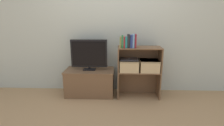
# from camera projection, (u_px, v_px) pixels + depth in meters

# --- Properties ---
(ground_plane) EXTENTS (16.00, 16.00, 0.00)m
(ground_plane) POSITION_uv_depth(u_px,v_px,m) (112.00, 100.00, 3.07)
(ground_plane) COLOR #A37F56
(wall_back) EXTENTS (10.00, 0.05, 2.40)m
(wall_back) POSITION_uv_depth(u_px,v_px,m) (113.00, 29.00, 3.25)
(wall_back) COLOR #B2BCB2
(wall_back) RESTS_ON ground_plane
(tv_stand) EXTENTS (0.89, 0.48, 0.48)m
(tv_stand) POSITION_uv_depth(u_px,v_px,m) (90.00, 82.00, 3.25)
(tv_stand) COLOR brown
(tv_stand) RESTS_ON ground_plane
(tv) EXTENTS (0.65, 0.14, 0.55)m
(tv) POSITION_uv_depth(u_px,v_px,m) (89.00, 54.00, 3.11)
(tv) COLOR black
(tv) RESTS_ON tv_stand
(bookshelf_lower_tier) EXTENTS (0.75, 0.33, 0.49)m
(bookshelf_lower_tier) POSITION_uv_depth(u_px,v_px,m) (138.00, 79.00, 3.19)
(bookshelf_lower_tier) COLOR brown
(bookshelf_lower_tier) RESTS_ON ground_plane
(bookshelf_upper_tier) EXTENTS (0.75, 0.33, 0.42)m
(bookshelf_upper_tier) POSITION_uv_depth(u_px,v_px,m) (139.00, 55.00, 3.08)
(bookshelf_upper_tier) COLOR brown
(bookshelf_upper_tier) RESTS_ON bookshelf_lower_tier
(book_olive) EXTENTS (0.02, 0.12, 0.18)m
(book_olive) POSITION_uv_depth(u_px,v_px,m) (120.00, 42.00, 2.91)
(book_olive) COLOR olive
(book_olive) RESTS_ON bookshelf_upper_tier
(book_forest) EXTENTS (0.03, 0.13, 0.20)m
(book_forest) POSITION_uv_depth(u_px,v_px,m) (122.00, 41.00, 2.91)
(book_forest) COLOR #286638
(book_forest) RESTS_ON bookshelf_upper_tier
(book_crimson) EXTENTS (0.02, 0.13, 0.18)m
(book_crimson) POSITION_uv_depth(u_px,v_px,m) (124.00, 42.00, 2.91)
(book_crimson) COLOR #B22328
(book_crimson) RESTS_ON bookshelf_upper_tier
(book_teal) EXTENTS (0.03, 0.15, 0.18)m
(book_teal) POSITION_uv_depth(u_px,v_px,m) (126.00, 42.00, 2.91)
(book_teal) COLOR #1E7075
(book_teal) RESTS_ON bookshelf_upper_tier
(book_charcoal) EXTENTS (0.04, 0.13, 0.22)m
(book_charcoal) POSITION_uv_depth(u_px,v_px,m) (128.00, 41.00, 2.90)
(book_charcoal) COLOR #232328
(book_charcoal) RESTS_ON bookshelf_upper_tier
(book_navy) EXTENTS (0.04, 0.16, 0.21)m
(book_navy) POSITION_uv_depth(u_px,v_px,m) (131.00, 41.00, 2.90)
(book_navy) COLOR navy
(book_navy) RESTS_ON bookshelf_upper_tier
(book_skyblue) EXTENTS (0.03, 0.13, 0.23)m
(book_skyblue) POSITION_uv_depth(u_px,v_px,m) (133.00, 41.00, 2.90)
(book_skyblue) COLOR #709ECC
(book_skyblue) RESTS_ON bookshelf_upper_tier
(book_maroon) EXTENTS (0.03, 0.14, 0.22)m
(book_maroon) POSITION_uv_depth(u_px,v_px,m) (135.00, 41.00, 2.90)
(book_maroon) COLOR maroon
(book_maroon) RESTS_ON bookshelf_upper_tier
(storage_basket_left) EXTENTS (0.33, 0.30, 0.20)m
(storage_basket_left) POSITION_uv_depth(u_px,v_px,m) (129.00, 65.00, 3.06)
(storage_basket_left) COLOR tan
(storage_basket_left) RESTS_ON bookshelf_lower_tier
(storage_basket_right) EXTENTS (0.33, 0.30, 0.20)m
(storage_basket_right) POSITION_uv_depth(u_px,v_px,m) (149.00, 65.00, 3.04)
(storage_basket_right) COLOR tan
(storage_basket_right) RESTS_ON bookshelf_lower_tier
(laptop) EXTENTS (0.30, 0.22, 0.02)m
(laptop) POSITION_uv_depth(u_px,v_px,m) (129.00, 59.00, 3.03)
(laptop) COLOR #2D2D33
(laptop) RESTS_ON storage_basket_left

